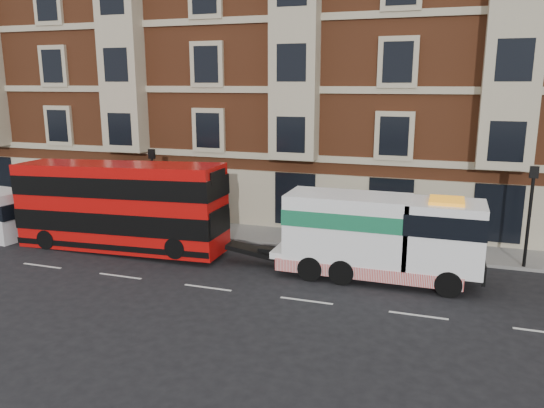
{
  "coord_description": "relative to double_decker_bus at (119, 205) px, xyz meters",
  "views": [
    {
      "loc": [
        8.6,
        -17.7,
        7.86
      ],
      "look_at": [
        1.32,
        4.0,
        2.6
      ],
      "focal_mm": 35.0,
      "sensor_mm": 36.0,
      "label": 1
    }
  ],
  "objects": [
    {
      "name": "pedestrian",
      "position": [
        -9.22,
        4.09,
        -1.18
      ],
      "size": [
        0.7,
        0.5,
        1.78
      ],
      "primitive_type": "imported",
      "rotation": [
        0.0,
        0.0,
        -0.12
      ],
      "color": "#16232D",
      "rests_on": "sidewalk"
    },
    {
      "name": "ground",
      "position": [
        6.01,
        -3.11,
        -2.21
      ],
      "size": [
        120.0,
        120.0,
        0.0
      ],
      "primitive_type": "plane",
      "color": "black",
      "rests_on": "ground"
    },
    {
      "name": "lamp_post_east",
      "position": [
        18.01,
        3.09,
        0.46
      ],
      "size": [
        0.35,
        0.15,
        4.35
      ],
      "color": "black",
      "rests_on": "sidewalk"
    },
    {
      "name": "lamp_post_west",
      "position": [
        0.01,
        3.09,
        0.46
      ],
      "size": [
        0.35,
        0.15,
        4.35
      ],
      "color": "black",
      "rests_on": "sidewalk"
    },
    {
      "name": "tow_truck",
      "position": [
        12.05,
        -0.0,
        -0.39
      ],
      "size": [
        8.27,
        2.44,
        3.44
      ],
      "color": "white",
      "rests_on": "ground"
    },
    {
      "name": "victorian_terrace",
      "position": [
        6.51,
        11.89,
        7.85
      ],
      "size": [
        45.0,
        12.0,
        20.4
      ],
      "color": "brown",
      "rests_on": "ground"
    },
    {
      "name": "double_decker_bus",
      "position": [
        0.0,
        0.0,
        0.0
      ],
      "size": [
        10.33,
        2.37,
        4.18
      ],
      "color": "red",
      "rests_on": "ground"
    },
    {
      "name": "sidewalk",
      "position": [
        6.01,
        4.39,
        -2.14
      ],
      "size": [
        90.0,
        3.0,
        0.15
      ],
      "primitive_type": "cube",
      "color": "slate",
      "rests_on": "ground"
    }
  ]
}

